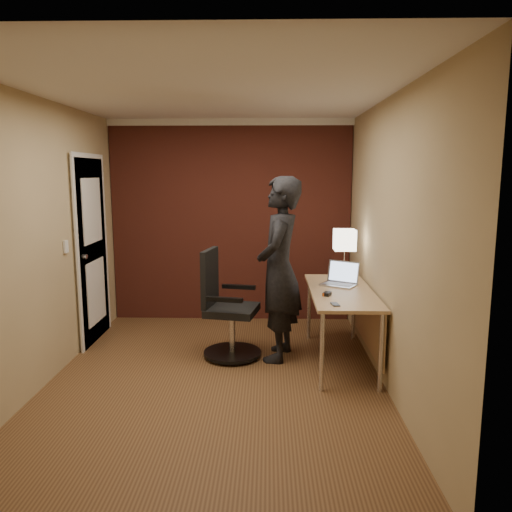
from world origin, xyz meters
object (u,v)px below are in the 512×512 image
person (279,269)px  mouse (327,294)px  desk (348,303)px  desk_lamp (345,241)px  phone (335,304)px  office_chair (226,311)px  laptop (341,278)px

person → mouse: bearing=64.1°
desk → mouse: bearing=-135.9°
desk_lamp → phone: 1.16m
desk_lamp → office_chair: 1.46m
laptop → phone: (-0.16, -0.80, -0.06)m
desk_lamp → laptop: 0.45m
desk → office_chair: bearing=174.7°
laptop → office_chair: 1.22m
phone → person: person is taller
desk → laptop: bearing=100.6°
laptop → office_chair: bearing=-174.0°
mouse → person: person is taller
desk → laptop: laptop is taller
mouse → office_chair: (-0.98, 0.34, -0.27)m
desk_lamp → phone: size_ratio=4.65×
desk → mouse: 0.36m
desk_lamp → phone: bearing=-102.1°
laptop → phone: laptop is taller
person → phone: bearing=46.5°
mouse → phone: (0.03, -0.33, -0.01)m
mouse → phone: size_ratio=0.87×
laptop → phone: 0.82m
office_chair → mouse: bearing=-19.3°
desk → person: size_ratio=0.82×
phone → mouse: bearing=87.7°
laptop → office_chair: (-1.17, -0.12, -0.32)m
mouse → phone: bearing=-60.2°
laptop → phone: size_ratio=3.62×
desk → phone: bearing=-109.9°
desk_lamp → mouse: bearing=-109.6°
mouse → desk_lamp: bearing=94.6°
desk → person: bearing=171.6°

